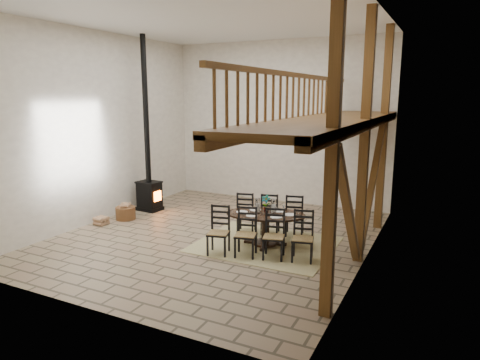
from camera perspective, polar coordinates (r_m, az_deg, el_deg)
The scene contains 7 objects.
ground at distance 10.44m, azimuth -3.22°, elevation -7.51°, with size 8.00×8.00×0.00m, color #8D7C5E.
room_shell at distance 9.35m, azimuth 3.01°, elevation 9.15°, with size 7.02×8.02×5.01m.
rug at distance 9.88m, azimuth 3.38°, elevation -8.57°, with size 3.00×2.50×0.02m, color #C4BA7E.
dining_table at distance 9.68m, azimuth 3.33°, elevation -6.65°, with size 2.35×2.41×1.16m.
wood_stove at distance 12.75m, azimuth -12.11°, elevation 0.93°, with size 0.71×0.57×5.00m.
log_basket at distance 12.17m, azimuth -15.01°, elevation -4.20°, with size 0.53×0.53×0.44m.
log_stack at distance 11.87m, azimuth -18.01°, elevation -5.19°, with size 0.33×0.34×0.21m.
Camera 1 is at (4.90, -8.58, 3.38)m, focal length 32.00 mm.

